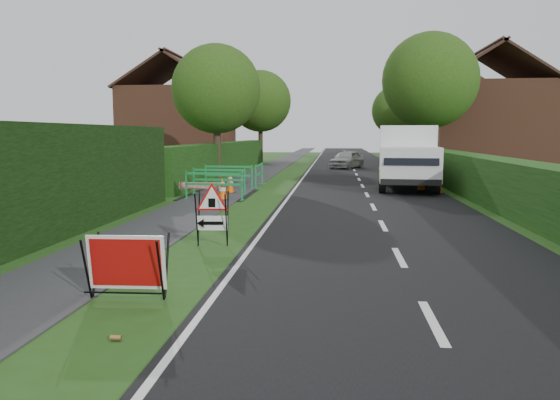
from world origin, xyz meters
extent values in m
plane|color=#274A15|center=(0.00, 0.00, 0.00)|extent=(120.00, 120.00, 0.00)
cube|color=black|center=(2.50, 35.00, 0.00)|extent=(6.00, 90.00, 0.02)
cube|color=#2D2D30|center=(-3.00, 35.00, 0.01)|extent=(2.00, 90.00, 0.02)
cube|color=#14380F|center=(-5.00, 22.00, 0.00)|extent=(1.00, 24.00, 1.80)
cube|color=#14380F|center=(6.50, 16.00, 0.00)|extent=(1.20, 50.00, 1.50)
cube|color=brown|center=(-10.00, 30.00, 2.75)|extent=(7.00, 7.00, 5.50)
cube|color=#331E19|center=(-11.75, 30.00, 6.59)|extent=(4.00, 7.40, 2.58)
cube|color=#331E19|center=(-8.25, 30.00, 6.59)|extent=(4.00, 7.40, 2.58)
cube|color=#331E19|center=(-10.00, 30.00, 7.69)|extent=(0.25, 7.40, 0.18)
cube|color=brown|center=(11.00, 28.00, 2.75)|extent=(7.00, 7.00, 5.50)
cube|color=#331E19|center=(9.25, 28.00, 6.59)|extent=(4.00, 7.40, 2.58)
cube|color=#331E19|center=(12.75, 28.00, 6.59)|extent=(4.00, 7.40, 2.58)
cube|color=#331E19|center=(11.00, 28.00, 7.69)|extent=(0.25, 7.40, 0.18)
cube|color=brown|center=(12.00, 42.00, 2.75)|extent=(7.00, 7.00, 5.50)
cube|color=#331E19|center=(10.25, 42.00, 6.59)|extent=(4.00, 7.40, 2.58)
cube|color=#331E19|center=(13.75, 42.00, 6.59)|extent=(4.00, 7.40, 2.58)
cube|color=#331E19|center=(12.00, 42.00, 7.69)|extent=(0.25, 7.40, 0.18)
cylinder|color=#2D2116|center=(-4.60, 18.00, 1.31)|extent=(0.36, 0.36, 2.62)
sphere|color=#1D3F11|center=(-4.60, 18.00, 4.50)|extent=(4.40, 4.40, 4.40)
cylinder|color=#2D2116|center=(6.40, 22.00, 1.49)|extent=(0.36, 0.36, 2.97)
sphere|color=#1D3F11|center=(6.40, 22.00, 5.18)|extent=(5.20, 5.20, 5.20)
cylinder|color=#2D2116|center=(-4.60, 34.00, 1.40)|extent=(0.36, 0.36, 2.80)
sphere|color=#1D3F11|center=(-4.60, 34.00, 4.84)|extent=(4.80, 4.80, 4.80)
cylinder|color=#2D2116|center=(6.40, 38.00, 1.22)|extent=(0.36, 0.36, 2.45)
sphere|color=#1D3F11|center=(6.40, 38.00, 4.23)|extent=(4.20, 4.20, 4.20)
cylinder|color=black|center=(-2.01, -2.13, 0.46)|extent=(0.04, 0.31, 0.88)
cylinder|color=black|center=(-2.02, -1.80, 0.46)|extent=(0.04, 0.31, 0.88)
cylinder|color=black|center=(-0.99, -2.09, 0.46)|extent=(0.04, 0.31, 0.88)
cylinder|color=black|center=(-1.01, -1.76, 0.46)|extent=(0.04, 0.31, 0.88)
cylinder|color=black|center=(-1.50, -2.13, 0.15)|extent=(1.07, 0.07, 0.02)
cube|color=white|center=(-1.51, -1.97, 0.53)|extent=(1.08, 0.17, 0.77)
cube|color=#AE0E0C|center=(-1.51, -1.98, 0.53)|extent=(0.98, 0.15, 0.66)
cylinder|color=black|center=(-1.42, 1.50, 0.57)|extent=(0.06, 0.34, 1.09)
cylinder|color=black|center=(-1.45, 1.77, 0.57)|extent=(0.06, 0.34, 1.09)
cylinder|color=black|center=(-0.83, 1.55, 0.57)|extent=(0.06, 0.34, 1.09)
cylinder|color=black|center=(-0.86, 1.82, 0.57)|extent=(0.06, 0.34, 1.09)
cube|color=white|center=(-1.14, 1.64, 0.49)|extent=(0.61, 0.07, 0.29)
cube|color=black|center=(-1.14, 1.63, 0.49)|extent=(0.43, 0.05, 0.07)
cone|color=black|center=(-1.37, 1.61, 0.49)|extent=(0.15, 0.19, 0.18)
cube|color=black|center=(-1.14, 1.62, 0.90)|extent=(0.14, 0.02, 0.18)
cube|color=silver|center=(4.33, 14.95, 1.54)|extent=(2.49, 3.74, 2.15)
cube|color=silver|center=(4.13, 12.24, 1.12)|extent=(2.39, 2.48, 1.31)
cube|color=black|center=(4.04, 11.13, 1.45)|extent=(1.97, 0.40, 0.60)
cube|color=#E0A50B|center=(3.14, 13.99, 0.69)|extent=(0.44, 5.49, 0.27)
cube|color=#E0A50B|center=(5.37, 13.82, 0.69)|extent=(0.44, 5.49, 0.27)
cube|color=black|center=(4.05, 11.14, 0.53)|extent=(2.18, 0.30, 0.22)
cylinder|color=black|center=(3.13, 12.25, 0.44)|extent=(0.33, 0.91, 0.89)
cylinder|color=black|center=(5.12, 12.10, 0.44)|extent=(0.33, 0.91, 0.89)
cylinder|color=black|center=(3.40, 15.83, 0.44)|extent=(0.33, 0.91, 0.89)
cylinder|color=black|center=(5.39, 15.68, 0.44)|extent=(0.33, 0.91, 0.89)
cube|color=black|center=(5.23, 12.18, 0.02)|extent=(0.38, 0.38, 0.04)
cone|color=#FF5C08|center=(5.23, 12.18, 0.42)|extent=(0.32, 0.32, 0.75)
cylinder|color=white|center=(5.23, 12.18, 0.38)|extent=(0.25, 0.25, 0.14)
cylinder|color=white|center=(5.23, 12.18, 0.56)|extent=(0.17, 0.17, 0.10)
cube|color=black|center=(4.77, 13.28, 0.02)|extent=(0.38, 0.38, 0.04)
cone|color=#FF5C08|center=(4.77, 13.28, 0.42)|extent=(0.32, 0.32, 0.75)
cylinder|color=white|center=(4.77, 13.28, 0.38)|extent=(0.25, 0.25, 0.14)
cylinder|color=white|center=(4.77, 13.28, 0.56)|extent=(0.17, 0.17, 0.10)
cube|color=black|center=(5.46, 16.04, 0.02)|extent=(0.38, 0.38, 0.04)
cone|color=#FF5C08|center=(5.46, 16.04, 0.42)|extent=(0.32, 0.32, 0.75)
cylinder|color=white|center=(5.46, 16.04, 0.38)|extent=(0.25, 0.25, 0.14)
cylinder|color=white|center=(5.46, 16.04, 0.56)|extent=(0.17, 0.17, 0.10)
cube|color=black|center=(-2.57, 9.47, 0.02)|extent=(0.38, 0.38, 0.04)
cone|color=#FF5C08|center=(-2.57, 9.47, 0.42)|extent=(0.32, 0.32, 0.75)
cylinder|color=white|center=(-2.57, 9.47, 0.38)|extent=(0.25, 0.25, 0.14)
cylinder|color=white|center=(-2.57, 9.47, 0.56)|extent=(0.17, 0.17, 0.10)
cube|color=black|center=(-2.73, 11.66, 0.02)|extent=(0.38, 0.38, 0.04)
cone|color=#FF5C08|center=(-2.73, 11.66, 0.42)|extent=(0.32, 0.32, 0.75)
cylinder|color=white|center=(-2.73, 11.66, 0.38)|extent=(0.25, 0.25, 0.14)
cylinder|color=white|center=(-2.73, 11.66, 0.56)|extent=(0.17, 0.17, 0.10)
cube|color=#198D41|center=(-3.84, 9.46, 0.50)|extent=(0.05, 0.05, 1.00)
cube|color=#198D41|center=(-1.85, 9.29, 0.50)|extent=(0.05, 0.05, 1.00)
cube|color=#198D41|center=(-2.85, 9.38, 0.92)|extent=(2.00, 0.22, 0.08)
cube|color=#198D41|center=(-2.85, 9.38, 0.55)|extent=(2.00, 0.22, 0.08)
cube|color=#198D41|center=(-3.84, 9.46, 0.02)|extent=(0.09, 0.35, 0.04)
cube|color=#198D41|center=(-1.85, 9.29, 0.02)|extent=(0.09, 0.35, 0.04)
cube|color=#198D41|center=(-4.07, 11.34, 0.50)|extent=(0.05, 0.05, 1.00)
cube|color=#198D41|center=(-2.08, 11.20, 0.50)|extent=(0.05, 0.05, 1.00)
cube|color=#198D41|center=(-3.07, 11.27, 0.92)|extent=(2.00, 0.19, 0.08)
cube|color=#198D41|center=(-3.07, 11.27, 0.55)|extent=(2.00, 0.19, 0.08)
cube|color=#198D41|center=(-4.07, 11.34, 0.02)|extent=(0.08, 0.35, 0.04)
cube|color=#198D41|center=(-2.08, 11.20, 0.02)|extent=(0.08, 0.35, 0.04)
cube|color=#198D41|center=(-4.13, 13.54, 0.50)|extent=(0.05, 0.05, 1.00)
cube|color=#198D41|center=(-2.14, 13.38, 0.50)|extent=(0.05, 0.05, 1.00)
cube|color=#198D41|center=(-3.13, 13.46, 0.92)|extent=(2.00, 0.20, 0.08)
cube|color=#198D41|center=(-3.13, 13.46, 0.55)|extent=(2.00, 0.20, 0.08)
cube|color=#198D41|center=(-4.13, 13.54, 0.02)|extent=(0.09, 0.35, 0.04)
cube|color=#198D41|center=(-2.14, 13.38, 0.02)|extent=(0.09, 0.35, 0.04)
cube|color=#198D41|center=(-2.00, 13.56, 0.50)|extent=(0.05, 0.05, 1.00)
cube|color=#198D41|center=(-2.00, 15.56, 0.50)|extent=(0.05, 0.05, 1.00)
cube|color=#198D41|center=(-2.00, 14.56, 0.92)|extent=(0.06, 2.00, 0.08)
cube|color=#198D41|center=(-2.00, 14.56, 0.55)|extent=(0.06, 2.00, 0.08)
cube|color=#198D41|center=(-2.00, 13.56, 0.02)|extent=(0.35, 0.06, 0.04)
cube|color=#198D41|center=(-2.00, 15.56, 0.02)|extent=(0.35, 0.06, 0.04)
cube|color=red|center=(-3.46, 9.86, 0.00)|extent=(1.50, 0.05, 0.25)
cylinder|color=#BF7F4C|center=(-1.07, -3.42, 0.00)|extent=(0.12, 0.07, 0.07)
imported|color=silver|center=(2.07, 27.64, 0.60)|extent=(2.67, 3.81, 1.20)
camera|label=1|loc=(1.31, -8.98, 2.27)|focal=35.00mm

